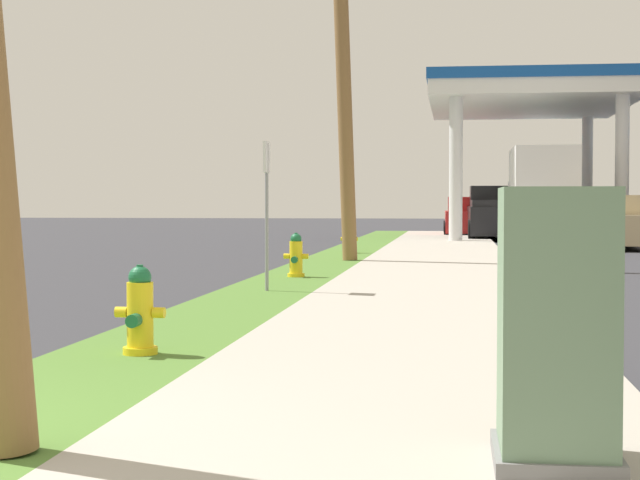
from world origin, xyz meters
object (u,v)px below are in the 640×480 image
(street_sign_post, at_px, (267,184))
(truck_teal_at_far_bay, at_px, (540,199))
(fire_hydrant_nearest, at_px, (140,315))
(truck_silver_at_forecourt, at_px, (541,199))
(truck_black_on_apron, at_px, (496,215))
(car_tan_by_far_pump, at_px, (610,224))
(utility_cabinet, at_px, (556,335))
(utility_pole_midground, at_px, (343,69))
(fire_hydrant_second, at_px, (296,258))
(car_red_by_near_pump, at_px, (468,218))
(fire_hydrant_third, at_px, (349,240))

(street_sign_post, height_order, truck_teal_at_far_bay, truck_teal_at_far_bay)
(fire_hydrant_nearest, bearing_deg, truck_silver_at_forecourt, 78.24)
(truck_black_on_apron, bearing_deg, car_tan_by_far_pump, -66.27)
(fire_hydrant_nearest, relative_size, truck_teal_at_far_bay, 0.11)
(utility_cabinet, relative_size, truck_black_on_apron, 0.25)
(utility_pole_midground, relative_size, utility_cabinet, 6.05)
(utility_pole_midground, distance_m, truck_teal_at_far_bay, 24.16)
(fire_hydrant_second, xyz_separation_m, truck_teal_at_far_bay, (6.32, 28.23, 1.04))
(car_tan_by_far_pump, bearing_deg, street_sign_post, -113.44)
(fire_hydrant_nearest, height_order, truck_silver_at_forecourt, truck_silver_at_forecourt)
(fire_hydrant_nearest, distance_m, utility_cabinet, 4.43)
(car_red_by_near_pump, height_order, truck_silver_at_forecourt, truck_silver_at_forecourt)
(truck_black_on_apron, distance_m, truck_teal_at_far_bay, 7.71)
(fire_hydrant_third, bearing_deg, car_tan_by_far_pump, 38.99)
(utility_pole_midground, relative_size, truck_teal_at_far_bay, 1.23)
(utility_pole_midground, height_order, truck_silver_at_forecourt, utility_pole_midground)
(truck_silver_at_forecourt, bearing_deg, street_sign_post, -105.39)
(fire_hydrant_third, bearing_deg, car_red_by_near_pump, 79.13)
(fire_hydrant_third, height_order, truck_teal_at_far_bay, truck_teal_at_far_bay)
(car_red_by_near_pump, bearing_deg, truck_black_on_apron, -74.81)
(utility_pole_midground, relative_size, car_red_by_near_pump, 1.79)
(fire_hydrant_second, xyz_separation_m, street_sign_post, (0.00, -2.70, 1.19))
(truck_silver_at_forecourt, bearing_deg, fire_hydrant_third, -120.92)
(fire_hydrant_second, relative_size, street_sign_post, 0.35)
(fire_hydrant_second, relative_size, truck_silver_at_forecourt, 0.12)
(street_sign_post, xyz_separation_m, car_tan_by_far_pump, (7.21, 16.63, -0.91))
(street_sign_post, bearing_deg, utility_cabinet, -71.34)
(street_sign_post, xyz_separation_m, truck_black_on_apron, (4.16, 23.55, -0.72))
(fire_hydrant_second, xyz_separation_m, fire_hydrant_third, (0.07, 8.14, 0.00))
(utility_pole_midground, height_order, car_tan_by_far_pump, utility_pole_midground)
(truck_silver_at_forecourt, bearing_deg, fire_hydrant_second, -107.67)
(car_red_by_near_pump, xyz_separation_m, truck_silver_at_forecourt, (2.27, -7.27, 0.77))
(fire_hydrant_nearest, xyz_separation_m, fire_hydrant_second, (-0.06, 8.81, 0.00))
(fire_hydrant_second, bearing_deg, truck_black_on_apron, 78.71)
(car_red_by_near_pump, xyz_separation_m, truck_teal_at_far_bay, (3.13, 3.80, 0.77))
(truck_teal_at_far_bay, bearing_deg, truck_black_on_apron, -106.32)
(car_tan_by_far_pump, xyz_separation_m, truck_silver_at_forecourt, (-1.74, 3.23, 0.77))
(utility_pole_midground, bearing_deg, truck_silver_at_forecourt, 66.80)
(car_tan_by_far_pump, bearing_deg, car_red_by_near_pump, 110.93)
(utility_pole_midground, xyz_separation_m, car_tan_by_far_pump, (6.95, 8.92, -3.52))
(fire_hydrant_third, relative_size, utility_cabinet, 0.56)
(fire_hydrant_nearest, distance_m, fire_hydrant_second, 8.81)
(car_red_by_near_pump, relative_size, car_tan_by_far_pump, 1.00)
(fire_hydrant_nearest, relative_size, utility_cabinet, 0.56)
(truck_teal_at_far_bay, bearing_deg, utility_cabinet, -94.54)
(fire_hydrant_nearest, relative_size, utility_pole_midground, 0.09)
(truck_black_on_apron, height_order, truck_teal_at_far_bay, truck_teal_at_far_bay)
(fire_hydrant_nearest, relative_size, street_sign_post, 0.35)
(fire_hydrant_second, distance_m, street_sign_post, 2.95)
(utility_cabinet, xyz_separation_m, truck_teal_at_far_bay, (3.19, 40.20, 0.74))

